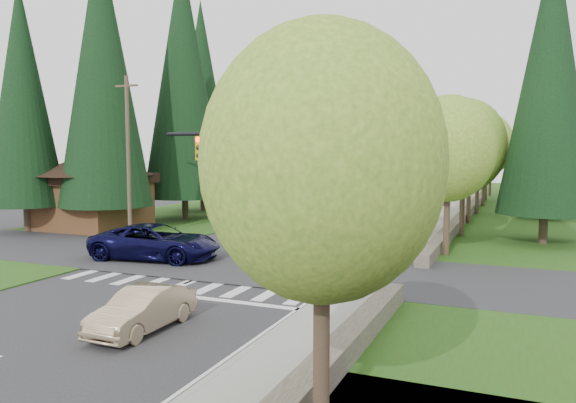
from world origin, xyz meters
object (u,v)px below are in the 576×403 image
Objects in this scene: parked_car_b at (397,216)px; parked_car_e at (440,194)px; parked_car_a at (404,222)px; parked_car_c at (412,211)px; sedan_champagne at (143,309)px; parked_car_d at (432,199)px; suv_navy at (156,242)px.

parked_car_b is 0.92× the size of parked_car_e.
parked_car_b is 21.90m from parked_car_e.
parked_car_a is 8.12m from parked_car_c.
parked_car_b is at bearing 112.86° from parked_car_a.
parked_car_d is at bearing 87.32° from sedan_champagne.
parked_car_a reaches higher than parked_car_e.
parked_car_c is (2.49, 31.54, 0.01)m from sedan_champagne.
parked_car_c reaches higher than parked_car_d.
parked_car_d is (2.31, 43.68, -0.02)m from sedan_champagne.
parked_car_d is at bearing -21.19° from suv_navy.
suv_navy is 35.32m from parked_car_d.
suv_navy reaches higher than parked_car_e.
parked_car_a is (9.78, 14.03, -0.14)m from suv_navy.
parked_car_c reaches higher than parked_car_b.
parked_car_a is at bearing -80.57° from parked_car_d.
suv_navy reaches higher than parked_car_a.
parked_car_a reaches higher than sedan_champagne.
suv_navy reaches higher than parked_car_d.
parked_car_a is at bearing -41.86° from suv_navy.
parked_car_c is 12.14m from parked_car_d.
sedan_champagne is 0.99× the size of parked_car_c.
suv_navy is 1.61× the size of parked_car_c.
parked_car_c is at bearing 101.97° from parked_car_a.
parked_car_b is 3.64m from parked_car_c.
suv_navy is 41.30m from parked_car_e.
parked_car_b is (8.38, 18.49, -0.29)m from suv_navy.
parked_car_e is at bearing 84.54° from parked_car_c.
suv_navy reaches higher than sedan_champagne.
suv_navy is at bearing -97.92° from parked_car_d.
parked_car_d is (8.67, 34.24, -0.27)m from suv_navy.
sedan_champagne is at bearing -100.77° from parked_car_c.
suv_navy is 17.10m from parked_car_a.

